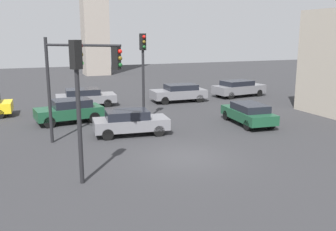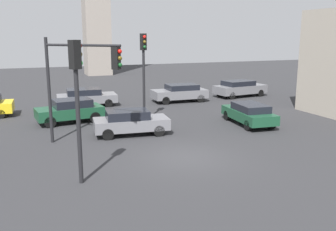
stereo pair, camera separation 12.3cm
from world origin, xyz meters
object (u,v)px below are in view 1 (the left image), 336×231
car_0 (179,92)px  car_5 (239,88)px  car_4 (70,110)px  traffic_light_1 (80,71)px  car_2 (249,113)px  car_6 (130,122)px  traffic_light_0 (78,86)px  traffic_light_2 (143,61)px  car_7 (85,97)px

car_0 → car_5: 5.93m
car_4 → car_5: 15.90m
traffic_light_1 → car_4: bearing=133.6°
car_2 → car_6: bearing=92.2°
traffic_light_0 → traffic_light_1: (0.81, 4.58, 0.10)m
traffic_light_1 → traffic_light_2: 6.10m
traffic_light_0 → car_4: size_ratio=1.25×
car_6 → car_7: 9.35m
car_2 → car_6: size_ratio=1.02×
traffic_light_0 → traffic_light_1: 4.65m
car_7 → car_5: bearing=2.0°
car_0 → car_2: 8.85m
traffic_light_1 → traffic_light_2: bearing=87.2°
traffic_light_0 → car_2: (10.92, 5.53, -2.93)m
traffic_light_0 → car_2: bearing=-2.2°
car_0 → car_2: bearing=97.1°
traffic_light_1 → car_5: size_ratio=1.09×
car_0 → car_5: (5.92, 0.42, 0.00)m
car_0 → car_6: 10.70m
car_2 → car_4: size_ratio=1.02×
traffic_light_0 → car_5: traffic_light_0 is taller
traffic_light_1 → car_5: 18.58m
traffic_light_0 → car_0: size_ratio=1.17×
traffic_light_0 → traffic_light_2: bearing=29.9°
traffic_light_2 → car_4: size_ratio=1.31×
car_6 → car_2: bearing=3.3°
car_2 → car_7: bearing=45.5°
traffic_light_1 → car_4: size_ratio=1.26×
car_0 → car_5: bearing=-173.8°
traffic_light_0 → car_5: size_ratio=1.08×
car_0 → car_7: (-7.45, 0.87, -0.04)m
car_0 → car_5: same height
traffic_light_0 → traffic_light_2: size_ratio=0.96×
car_6 → car_7: bearing=101.5°
traffic_light_2 → car_0: (4.87, 5.62, -3.03)m
traffic_light_1 → car_7: traffic_light_1 is taller
traffic_light_0 → car_6: size_ratio=1.24×
car_4 → traffic_light_1: bearing=82.8°
car_0 → car_7: bearing=-4.6°
car_2 → car_4: (-10.05, 4.54, 0.07)m
car_2 → car_0: bearing=10.2°
car_6 → traffic_light_2: bearing=64.9°
traffic_light_1 → car_7: 11.22m
car_5 → traffic_light_1: bearing=-153.0°
car_4 → car_6: (2.68, -4.16, -0.05)m
traffic_light_2 → car_7: 7.62m
car_0 → car_2: (0.78, -8.82, -0.05)m
car_4 → car_7: size_ratio=0.92×
car_2 → car_6: 7.38m
traffic_light_1 → car_0: (9.33, 9.77, -2.98)m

